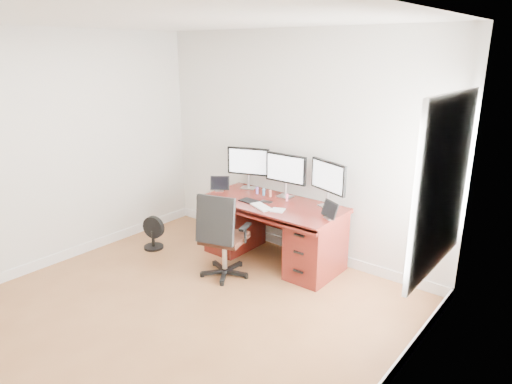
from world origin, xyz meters
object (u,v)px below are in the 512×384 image
Objects in this scene: office_chair at (223,250)px; monitor_center at (286,170)px; desk at (273,229)px; floor_fan at (153,233)px; keyboard at (261,207)px.

monitor_center is (0.19, 0.93, 0.76)m from office_chair.
monitor_center reaches higher than desk.
desk is 1.71× the size of office_chair.
monitor_center is at bearing 18.28° from floor_fan.
office_chair is 1.81× the size of monitor_center.
keyboard reaches higher than desk.
desk is at bearing 11.02° from floor_fan.
keyboard is at bearing 2.18° from floor_fan.
keyboard is (1.42, 0.44, 0.55)m from floor_fan.
office_chair reaches higher than desk.
monitor_center is at bearing 89.99° from desk.
floor_fan is 1.90m from monitor_center.
desk is at bearing -91.90° from monitor_center.
office_chair is at bearing -104.99° from desk.
keyboard reaches higher than floor_fan.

